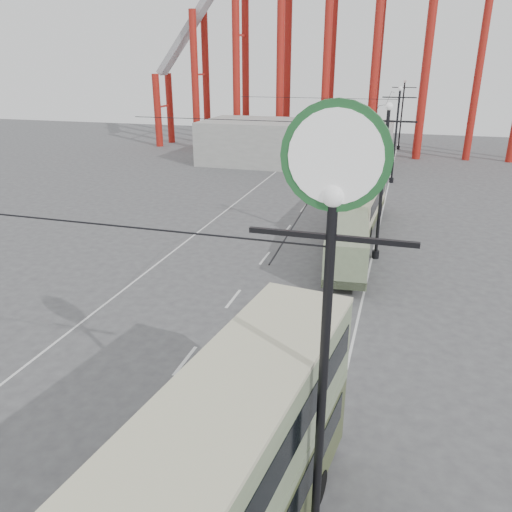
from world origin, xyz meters
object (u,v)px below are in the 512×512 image
(single_decker_green, at_px, (347,238))
(double_decker_bus, at_px, (234,475))
(lamp_post_near, at_px, (330,259))
(pedestrian, at_px, (285,319))
(single_decker_cream, at_px, (361,202))

(single_decker_green, bearing_deg, double_decker_bus, -95.66)
(lamp_post_near, xyz_separation_m, pedestrian, (-3.13, 9.94, -6.91))
(pedestrian, bearing_deg, single_decker_green, -133.92)
(pedestrian, bearing_deg, single_decker_cream, -130.11)
(single_decker_green, bearing_deg, pedestrian, -104.20)
(single_decker_cream, relative_size, pedestrian, 5.40)
(single_decker_green, xyz_separation_m, single_decker_cream, (0.00, 7.92, 0.17))
(lamp_post_near, bearing_deg, single_decker_cream, 93.47)
(single_decker_green, bearing_deg, lamp_post_near, -90.80)
(double_decker_bus, xyz_separation_m, single_decker_green, (-0.00, 20.62, -1.38))
(single_decker_green, xyz_separation_m, pedestrian, (-1.45, -9.69, -0.65))
(single_decker_green, relative_size, single_decker_cream, 1.00)
(double_decker_bus, height_order, pedestrian, double_decker_bus)
(single_decker_cream, bearing_deg, pedestrian, -91.81)
(single_decker_green, bearing_deg, single_decker_cream, 84.33)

